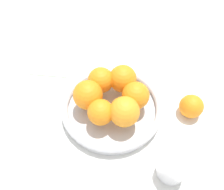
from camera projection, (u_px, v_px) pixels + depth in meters
The scene contains 6 objects.
ground_plane at pixel (112, 110), 0.66m from camera, with size 4.00×4.00×0.00m, color white.
fruit_bowl at pixel (112, 107), 0.65m from camera, with size 0.30×0.30×0.04m.
orange_pile at pixel (112, 94), 0.60m from camera, with size 0.20×0.20×0.08m.
stray_orange at pixel (191, 106), 0.63m from camera, with size 0.07×0.07×0.07m, color orange.
drinking_glass at pixel (173, 165), 0.52m from camera, with size 0.07×0.07×0.09m, color white.
napkin_folded at pixel (53, 62), 0.78m from camera, with size 0.13×0.13×0.01m, color silver.
Camera 1 is at (-0.30, -0.21, 0.55)m, focal length 35.00 mm.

